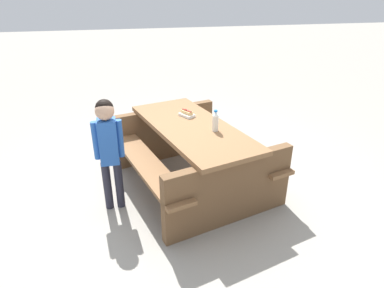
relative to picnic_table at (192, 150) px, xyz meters
The scene contains 5 objects.
ground_plane 0.44m from the picnic_table, ahead, with size 30.00×30.00×0.00m, color gray.
picnic_table is the anchor object (origin of this frame).
soda_bottle 0.50m from the picnic_table, 132.34° to the right, with size 0.07×0.07×0.23m.
hotdog_tray 0.44m from the picnic_table, ahead, with size 0.21×0.19×0.08m.
child_in_coat 0.98m from the picnic_table, 106.56° to the left, with size 0.19×0.29×1.19m.
Camera 1 is at (-3.35, 0.71, 2.17)m, focal length 31.66 mm.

